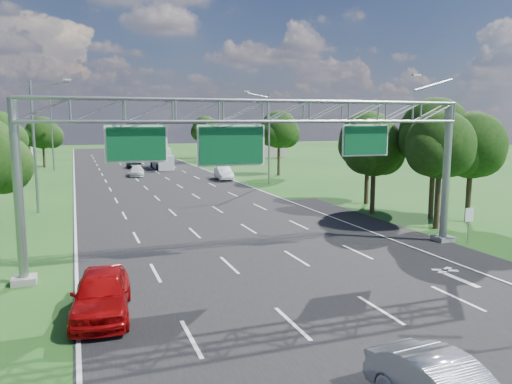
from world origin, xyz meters
name	(u,v)px	position (x,y,z in m)	size (l,w,h in m)	color
ground	(186,204)	(0.00, 30.00, 0.00)	(220.00, 220.00, 0.00)	#194815
road	(186,204)	(0.00, 30.00, 0.00)	(18.00, 180.00, 0.02)	black
road_flare	(403,235)	(10.20, 14.00, 0.00)	(3.00, 30.00, 0.02)	black
sign_gantry	(267,124)	(0.33, 12.00, 6.89)	(23.50, 1.00, 9.56)	gray
regulatory_sign	(469,218)	(12.40, 10.98, 1.51)	(0.60, 0.08, 2.10)	gray
traffic_signal	(185,133)	(7.48, 65.00, 5.17)	(12.21, 0.24, 7.00)	black
streetlight_l_near	(37,140)	(-11.30, 30.00, 5.58)	(2.97, 0.22, 10.16)	gray
streetlight_l_far	(53,131)	(-11.30, 65.00, 5.58)	(2.97, 0.22, 10.16)	gray
streetlight_r_mid	(267,134)	(11.30, 40.00, 5.58)	(2.97, 0.22, 10.16)	gray
tree_cluster_right	(415,144)	(14.80, 19.19, 5.31)	(9.91, 14.60, 8.68)	#2D2116
tree_verge_lc	(43,134)	(-12.92, 70.04, 4.98)	(5.76, 4.80, 7.62)	#2D2116
tree_verge_rd	(279,131)	(16.08, 48.04, 5.63)	(5.76, 4.80, 8.28)	#2D2116
tree_verge_re	(206,130)	(14.08, 78.04, 5.20)	(5.76, 4.80, 7.84)	#2D2116
building_right	(250,146)	(24.00, 82.00, 2.00)	(12.00, 9.00, 4.00)	gray
red_coupe	(101,293)	(-8.00, 7.03, 0.85)	(2.00, 4.96, 1.69)	#A20708
car_queue_a	(137,171)	(-1.32, 53.41, 0.63)	(1.78, 4.37, 1.27)	silver
car_queue_b	(134,164)	(-0.41, 64.19, 0.62)	(2.05, 4.44, 1.24)	black
car_queue_d	(224,173)	(8.00, 45.90, 0.76)	(1.60, 4.60, 1.51)	white
box_truck	(162,159)	(3.39, 62.58, 1.45)	(2.46, 8.01, 3.02)	silver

